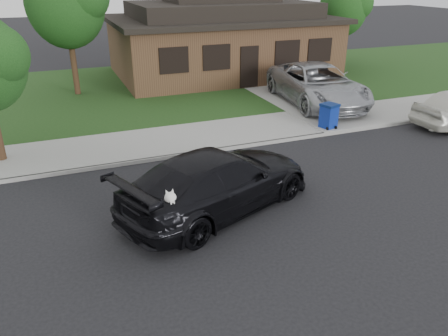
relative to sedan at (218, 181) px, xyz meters
name	(u,v)px	position (x,y,z in m)	size (l,w,h in m)	color
ground	(281,191)	(2.01, 0.27, -0.81)	(120.00, 120.00, 0.00)	black
sidewalk	(218,134)	(2.01, 5.27, -0.75)	(60.00, 3.00, 0.12)	gray
curb	(233,148)	(2.01, 3.77, -0.75)	(60.00, 0.12, 0.12)	gray
lawn	(165,87)	(2.01, 13.27, -0.74)	(60.00, 13.00, 0.13)	#193814
driveway	(291,90)	(8.01, 10.27, -0.74)	(4.50, 13.00, 0.14)	gray
sedan	(218,181)	(0.00, 0.00, 0.00)	(6.00, 4.21, 1.61)	black
minivan	(317,84)	(7.67, 7.39, 0.22)	(2.93, 6.35, 1.76)	#A7A9AE
recycling_bin	(329,116)	(6.22, 4.24, -0.20)	(0.72, 0.72, 0.97)	navy
house	(221,39)	(6.01, 15.27, 1.33)	(12.60, 8.60, 4.65)	#422B1C
tree_0	(69,1)	(-2.33, 13.15, 3.67)	(3.78, 3.60, 6.34)	#332114
tree_1	(346,7)	(14.14, 14.67, 2.91)	(3.15, 3.00, 5.25)	#332114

